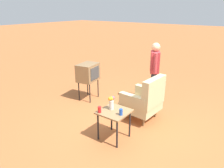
# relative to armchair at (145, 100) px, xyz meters

# --- Properties ---
(ground_plane) EXTENTS (60.00, 60.00, 0.00)m
(ground_plane) POSITION_rel_armchair_xyz_m (0.25, -0.23, -0.50)
(ground_plane) COLOR #AD6033
(armchair) EXTENTS (0.82, 0.83, 1.06)m
(armchair) POSITION_rel_armchair_xyz_m (0.00, 0.00, 0.00)
(armchair) COLOR #937047
(armchair) RESTS_ON ground
(side_table) EXTENTS (0.56, 0.56, 0.60)m
(side_table) POSITION_rel_armchair_xyz_m (1.03, -0.12, 0.02)
(side_table) COLOR black
(side_table) RESTS_ON ground
(tv_on_stand) EXTENTS (0.66, 0.53, 1.03)m
(tv_on_stand) POSITION_rel_armchair_xyz_m (-0.14, -1.84, 0.28)
(tv_on_stand) COLOR black
(tv_on_stand) RESTS_ON ground
(person_standing) EXTENTS (0.51, 0.36, 1.64)m
(person_standing) POSITION_rel_armchair_xyz_m (-0.99, -0.26, 0.44)
(person_standing) COLOR #2D3347
(person_standing) RESTS_ON ground
(soda_can_red) EXTENTS (0.07, 0.07, 0.12)m
(soda_can_red) POSITION_rel_armchair_xyz_m (1.24, -0.32, 0.17)
(soda_can_red) COLOR red
(soda_can_red) RESTS_ON side_table
(soda_can_blue) EXTENTS (0.07, 0.07, 0.12)m
(soda_can_blue) POSITION_rel_armchair_xyz_m (1.08, 0.07, 0.17)
(soda_can_blue) COLOR blue
(soda_can_blue) RESTS_ON side_table
(flower_vase) EXTENTS (0.15, 0.10, 0.27)m
(flower_vase) POSITION_rel_armchair_xyz_m (0.99, -0.21, 0.25)
(flower_vase) COLOR silver
(flower_vase) RESTS_ON side_table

